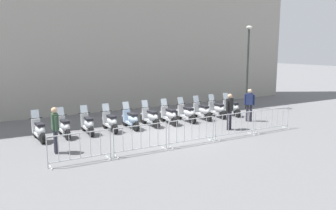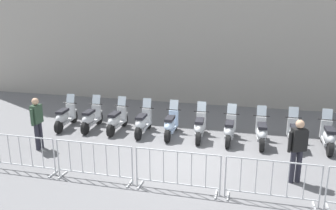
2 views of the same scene
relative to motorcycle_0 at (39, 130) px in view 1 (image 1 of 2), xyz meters
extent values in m
plane|color=slate|center=(5.21, -1.86, -0.45)|extent=(120.00, 120.00, 0.00)
cylinder|color=black|center=(-0.03, 0.70, -0.21)|extent=(0.16, 0.49, 0.48)
cylinder|color=black|center=(0.03, -0.54, -0.21)|extent=(0.16, 0.49, 0.48)
cube|color=#B7BABC|center=(0.00, 0.08, -0.17)|extent=(0.32, 0.88, 0.10)
ellipsoid|color=#B7BABC|center=(0.01, -0.20, 0.07)|extent=(0.40, 0.86, 0.40)
cube|color=black|center=(0.01, -0.17, 0.29)|extent=(0.31, 0.61, 0.10)
cube|color=#B7BABC|center=(-0.02, 0.51, 0.10)|extent=(0.35, 0.16, 0.60)
cylinder|color=black|center=(-0.02, 0.51, 0.43)|extent=(0.56, 0.06, 0.04)
cube|color=silver|center=(-0.03, 0.56, 0.61)|extent=(0.33, 0.16, 0.35)
cube|color=#B7BABC|center=(-0.03, 0.70, 0.06)|extent=(0.22, 0.33, 0.06)
cylinder|color=black|center=(1.04, 0.79, -0.21)|extent=(0.14, 0.48, 0.48)
cylinder|color=black|center=(1.05, -0.45, -0.21)|extent=(0.14, 0.48, 0.48)
cube|color=#B7BABC|center=(1.05, 0.17, -0.17)|extent=(0.29, 0.87, 0.10)
ellipsoid|color=#B7BABC|center=(1.05, -0.11, 0.07)|extent=(0.37, 0.84, 0.40)
cube|color=black|center=(1.05, -0.08, 0.29)|extent=(0.29, 0.60, 0.10)
cube|color=#B7BABC|center=(1.04, 0.60, 0.10)|extent=(0.34, 0.14, 0.60)
cylinder|color=black|center=(1.04, 0.60, 0.43)|extent=(0.56, 0.04, 0.04)
cube|color=silver|center=(1.04, 0.65, 0.61)|extent=(0.32, 0.14, 0.35)
cube|color=#B7BABC|center=(1.04, 0.79, 0.06)|extent=(0.20, 0.32, 0.06)
cylinder|color=black|center=(2.12, 0.77, -0.21)|extent=(0.16, 0.49, 0.48)
cylinder|color=black|center=(2.07, -0.47, -0.21)|extent=(0.16, 0.49, 0.48)
cube|color=#B7BABC|center=(2.10, 0.15, -0.17)|extent=(0.32, 0.88, 0.10)
ellipsoid|color=#B7BABC|center=(2.09, -0.13, 0.07)|extent=(0.39, 0.85, 0.40)
cube|color=black|center=(2.09, -0.10, 0.29)|extent=(0.30, 0.61, 0.10)
cube|color=#B7BABC|center=(2.12, 0.58, 0.10)|extent=(0.35, 0.15, 0.60)
cylinder|color=black|center=(2.12, 0.58, 0.43)|extent=(0.56, 0.06, 0.04)
cube|color=silver|center=(2.12, 0.63, 0.61)|extent=(0.33, 0.15, 0.35)
cube|color=#B7BABC|center=(2.12, 0.77, 0.06)|extent=(0.21, 0.33, 0.06)
cylinder|color=black|center=(3.15, 0.69, -0.21)|extent=(0.14, 0.48, 0.48)
cylinder|color=black|center=(3.14, -0.55, -0.21)|extent=(0.14, 0.48, 0.48)
cube|color=#B7BABC|center=(3.15, 0.07, -0.17)|extent=(0.29, 0.87, 0.10)
ellipsoid|color=#B7BABC|center=(3.14, -0.21, 0.07)|extent=(0.37, 0.84, 0.40)
cube|color=black|center=(3.14, -0.18, 0.29)|extent=(0.28, 0.60, 0.10)
cube|color=#B7BABC|center=(3.15, 0.51, 0.10)|extent=(0.34, 0.14, 0.60)
cylinder|color=black|center=(3.15, 0.51, 0.43)|extent=(0.56, 0.04, 0.04)
cube|color=silver|center=(3.15, 0.56, 0.61)|extent=(0.32, 0.14, 0.35)
cube|color=#B7BABC|center=(3.15, 0.69, 0.06)|extent=(0.20, 0.32, 0.06)
cylinder|color=black|center=(4.19, 0.69, -0.21)|extent=(0.14, 0.48, 0.48)
cylinder|color=black|center=(4.20, -0.55, -0.21)|extent=(0.14, 0.48, 0.48)
cube|color=#A8C1E0|center=(4.20, 0.07, -0.17)|extent=(0.28, 0.87, 0.10)
ellipsoid|color=#A8C1E0|center=(4.20, -0.21, 0.07)|extent=(0.36, 0.84, 0.40)
cube|color=black|center=(4.20, -0.18, 0.29)|extent=(0.28, 0.60, 0.10)
cube|color=#A8C1E0|center=(4.19, 0.51, 0.10)|extent=(0.34, 0.14, 0.60)
cylinder|color=black|center=(4.19, 0.51, 0.43)|extent=(0.56, 0.04, 0.04)
cube|color=silver|center=(4.19, 0.56, 0.61)|extent=(0.32, 0.14, 0.35)
cube|color=#A8C1E0|center=(4.19, 0.69, 0.06)|extent=(0.20, 0.32, 0.06)
cylinder|color=black|center=(5.22, 0.67, -0.21)|extent=(0.16, 0.48, 0.48)
cylinder|color=black|center=(5.27, -0.57, -0.21)|extent=(0.16, 0.48, 0.48)
cube|color=#B7BABC|center=(5.25, 0.05, -0.17)|extent=(0.31, 0.88, 0.10)
ellipsoid|color=#B7BABC|center=(5.26, -0.23, 0.07)|extent=(0.39, 0.85, 0.40)
cube|color=black|center=(5.25, -0.20, 0.29)|extent=(0.30, 0.61, 0.10)
cube|color=#B7BABC|center=(5.23, 0.48, 0.10)|extent=(0.34, 0.15, 0.60)
cylinder|color=black|center=(5.23, 0.48, 0.43)|extent=(0.56, 0.06, 0.04)
cube|color=silver|center=(5.23, 0.53, 0.61)|extent=(0.32, 0.15, 0.35)
cube|color=#B7BABC|center=(5.22, 0.67, 0.06)|extent=(0.21, 0.33, 0.06)
cylinder|color=black|center=(6.32, 0.61, -0.21)|extent=(0.16, 0.49, 0.48)
cylinder|color=black|center=(6.27, -0.63, -0.21)|extent=(0.16, 0.49, 0.48)
cube|color=#B7BABC|center=(6.29, -0.01, -0.17)|extent=(0.31, 0.88, 0.10)
ellipsoid|color=#B7BABC|center=(6.28, -0.29, 0.07)|extent=(0.39, 0.85, 0.40)
cube|color=black|center=(6.28, -0.25, 0.29)|extent=(0.30, 0.61, 0.10)
cube|color=#B7BABC|center=(6.31, 0.43, 0.10)|extent=(0.35, 0.15, 0.60)
cylinder|color=black|center=(6.31, 0.43, 0.43)|extent=(0.56, 0.06, 0.04)
cube|color=silver|center=(6.31, 0.48, 0.61)|extent=(0.33, 0.15, 0.35)
cube|color=#B7BABC|center=(6.32, 0.61, 0.06)|extent=(0.21, 0.33, 0.06)
cylinder|color=black|center=(7.33, 0.59, -0.21)|extent=(0.15, 0.48, 0.48)
cylinder|color=black|center=(7.36, -0.65, -0.21)|extent=(0.15, 0.48, 0.48)
cube|color=#B7BABC|center=(7.34, -0.03, -0.17)|extent=(0.30, 0.87, 0.10)
ellipsoid|color=#B7BABC|center=(7.35, -0.31, 0.07)|extent=(0.38, 0.85, 0.40)
cube|color=black|center=(7.35, -0.28, 0.29)|extent=(0.29, 0.61, 0.10)
cube|color=#B7BABC|center=(7.34, 0.41, 0.10)|extent=(0.34, 0.15, 0.60)
cylinder|color=black|center=(7.34, 0.41, 0.43)|extent=(0.56, 0.05, 0.04)
cube|color=silver|center=(7.34, 0.46, 0.61)|extent=(0.32, 0.15, 0.35)
cube|color=#B7BABC|center=(7.33, 0.59, 0.06)|extent=(0.21, 0.32, 0.06)
cylinder|color=black|center=(8.40, 0.65, -0.21)|extent=(0.14, 0.48, 0.48)
cylinder|color=black|center=(8.39, -0.59, -0.21)|extent=(0.14, 0.48, 0.48)
cube|color=#B7BABC|center=(8.40, 0.03, -0.17)|extent=(0.28, 0.87, 0.10)
ellipsoid|color=#B7BABC|center=(8.39, -0.25, 0.07)|extent=(0.36, 0.84, 0.40)
cube|color=black|center=(8.39, -0.22, 0.29)|extent=(0.28, 0.60, 0.10)
cube|color=#B7BABC|center=(8.40, 0.46, 0.10)|extent=(0.34, 0.14, 0.60)
cylinder|color=black|center=(8.40, 0.46, 0.43)|extent=(0.56, 0.04, 0.04)
cube|color=silver|center=(8.40, 0.51, 0.61)|extent=(0.32, 0.14, 0.35)
cube|color=#B7BABC|center=(8.40, 0.65, 0.06)|extent=(0.20, 0.32, 0.06)
cylinder|color=black|center=(9.48, 0.66, -0.21)|extent=(0.17, 0.49, 0.48)
cylinder|color=black|center=(9.41, -0.58, -0.21)|extent=(0.17, 0.49, 0.48)
cube|color=#B7BABC|center=(9.45, 0.04, -0.17)|extent=(0.33, 0.88, 0.10)
ellipsoid|color=#B7BABC|center=(9.43, -0.24, 0.07)|extent=(0.40, 0.86, 0.40)
cube|color=black|center=(9.43, -0.21, 0.29)|extent=(0.31, 0.61, 0.10)
cube|color=#B7BABC|center=(9.47, 0.47, 0.10)|extent=(0.35, 0.16, 0.60)
cylinder|color=black|center=(9.47, 0.47, 0.43)|extent=(0.56, 0.07, 0.04)
cube|color=silver|center=(9.47, 0.52, 0.61)|extent=(0.33, 0.16, 0.35)
cube|color=#B7BABC|center=(9.48, 0.66, 0.06)|extent=(0.22, 0.33, 0.06)
cylinder|color=black|center=(10.54, 0.65, -0.21)|extent=(0.18, 0.49, 0.48)
cylinder|color=black|center=(10.45, -0.59, -0.21)|extent=(0.18, 0.49, 0.48)
cube|color=#B7BABC|center=(10.50, 0.03, -0.17)|extent=(0.35, 0.89, 0.10)
ellipsoid|color=#B7BABC|center=(10.47, -0.25, 0.07)|extent=(0.42, 0.87, 0.40)
cube|color=black|center=(10.48, -0.22, 0.29)|extent=(0.33, 0.62, 0.10)
cube|color=#B7BABC|center=(10.53, 0.46, 0.10)|extent=(0.35, 0.17, 0.60)
cylinder|color=black|center=(10.53, 0.46, 0.43)|extent=(0.56, 0.08, 0.04)
cube|color=silver|center=(10.53, 0.51, 0.61)|extent=(0.33, 0.16, 0.35)
cube|color=#B7BABC|center=(10.54, 0.65, 0.06)|extent=(0.22, 0.33, 0.06)
cube|color=#B2B5B7|center=(-0.31, -3.60, -0.43)|extent=(0.05, 0.44, 0.04)
cube|color=#B2B5B7|center=(1.65, -3.63, -0.43)|extent=(0.05, 0.44, 0.04)
cylinder|color=#B2B5B7|center=(-0.40, -3.60, 0.07)|extent=(0.04, 0.04, 1.05)
cylinder|color=#B2B5B7|center=(1.73, -3.63, 0.07)|extent=(0.04, 0.04, 1.05)
cylinder|color=#B2B5B7|center=(0.67, -3.61, 0.60)|extent=(2.13, 0.08, 0.04)
cylinder|color=#B2B5B7|center=(0.67, -3.61, -0.27)|extent=(2.13, 0.08, 0.04)
cylinder|color=#B2B5B7|center=(-0.04, -3.60, 0.16)|extent=(0.02, 0.02, 0.87)
cylinder|color=#B2B5B7|center=(0.31, -3.61, 0.16)|extent=(0.02, 0.02, 0.87)
cylinder|color=#B2B5B7|center=(0.67, -3.61, 0.16)|extent=(0.02, 0.02, 0.87)
cylinder|color=#B2B5B7|center=(1.02, -3.62, 0.16)|extent=(0.02, 0.02, 0.87)
cylinder|color=#B2B5B7|center=(1.38, -3.63, 0.16)|extent=(0.02, 0.02, 0.87)
cube|color=#B2B5B7|center=(1.94, -3.64, -0.43)|extent=(0.05, 0.44, 0.04)
cube|color=#B2B5B7|center=(3.90, -3.68, -0.43)|extent=(0.05, 0.44, 0.04)
cylinder|color=#B2B5B7|center=(1.85, -3.64, 0.07)|extent=(0.04, 0.04, 1.05)
cylinder|color=#B2B5B7|center=(3.99, -3.68, 0.07)|extent=(0.04, 0.04, 1.05)
cylinder|color=#B2B5B7|center=(2.92, -3.66, 0.60)|extent=(2.13, 0.08, 0.04)
cylinder|color=#B2B5B7|center=(2.92, -3.66, -0.27)|extent=(2.13, 0.08, 0.04)
cylinder|color=#B2B5B7|center=(2.21, -3.64, 0.16)|extent=(0.02, 0.02, 0.87)
cylinder|color=#B2B5B7|center=(2.57, -3.65, 0.16)|extent=(0.02, 0.02, 0.87)
cylinder|color=#B2B5B7|center=(2.92, -3.66, 0.16)|extent=(0.02, 0.02, 0.87)
cylinder|color=#B2B5B7|center=(3.28, -3.66, 0.16)|extent=(0.02, 0.02, 0.87)
cylinder|color=#B2B5B7|center=(3.63, -3.67, 0.16)|extent=(0.02, 0.02, 0.87)
cube|color=#B2B5B7|center=(4.19, -3.68, -0.43)|extent=(0.05, 0.44, 0.04)
cube|color=#B2B5B7|center=(6.16, -3.72, -0.43)|extent=(0.05, 0.44, 0.04)
cylinder|color=#B2B5B7|center=(4.11, -3.68, 0.07)|extent=(0.04, 0.04, 1.05)
cylinder|color=#B2B5B7|center=(6.24, -3.72, 0.07)|extent=(0.04, 0.04, 1.05)
cylinder|color=#B2B5B7|center=(5.18, -3.70, 0.60)|extent=(2.13, 0.08, 0.04)
cylinder|color=#B2B5B7|center=(5.18, -3.70, -0.27)|extent=(2.13, 0.08, 0.04)
cylinder|color=#B2B5B7|center=(4.46, -3.69, 0.16)|extent=(0.02, 0.02, 0.87)
cylinder|color=#B2B5B7|center=(4.82, -3.69, 0.16)|extent=(0.02, 0.02, 0.87)
cylinder|color=#B2B5B7|center=(5.18, -3.70, 0.16)|extent=(0.02, 0.02, 0.87)
cylinder|color=#B2B5B7|center=(5.53, -3.71, 0.16)|extent=(0.02, 0.02, 0.87)
cylinder|color=#B2B5B7|center=(5.89, -3.71, 0.16)|extent=(0.02, 0.02, 0.87)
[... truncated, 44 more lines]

